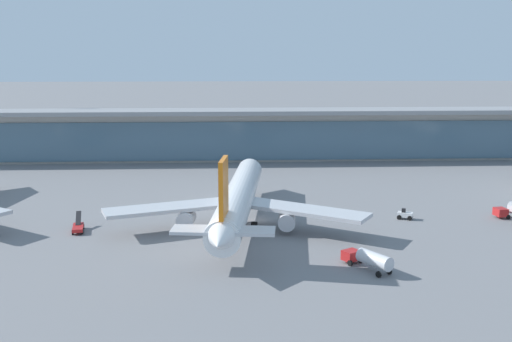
{
  "coord_description": "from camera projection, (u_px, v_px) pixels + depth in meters",
  "views": [
    {
      "loc": [
        -5.92,
        -109.08,
        30.9
      ],
      "look_at": [
        0.0,
        10.41,
        7.5
      ],
      "focal_mm": 41.86,
      "sensor_mm": 36.0,
      "label": 1
    }
  ],
  "objects": [
    {
      "name": "ground_plane",
      "position": [
        259.0,
        220.0,
        113.14
      ],
      "size": [
        1200.0,
        1200.0,
        0.0
      ],
      "primitive_type": "plane",
      "color": "slate"
    },
    {
      "name": "airliner_centre_stand",
      "position": [
        238.0,
        199.0,
        108.33
      ],
      "size": [
        46.84,
        61.29,
        16.32
      ],
      "color": "white",
      "rests_on": "ground"
    },
    {
      "name": "service_truck_near_nose_red",
      "position": [
        78.0,
        227.0,
        105.9
      ],
      "size": [
        2.68,
        6.94,
        2.7
      ],
      "color": "#B21E1E",
      "rests_on": "ground"
    },
    {
      "name": "service_truck_mid_apron_red",
      "position": [
        369.0,
        259.0,
        86.74
      ],
      "size": [
        6.52,
        8.46,
        2.95
      ],
      "color": "#B21E1E",
      "rests_on": "ground"
    },
    {
      "name": "service_truck_at_far_stand_white",
      "position": [
        405.0,
        215.0,
        113.74
      ],
      "size": [
        3.3,
        2.7,
        2.05
      ],
      "color": "silver",
      "rests_on": "ground"
    },
    {
      "name": "terminal_building",
      "position": [
        247.0,
        134.0,
        176.12
      ],
      "size": [
        256.71,
        12.8,
        15.2
      ],
      "color": "beige",
      "rests_on": "ground"
    }
  ]
}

